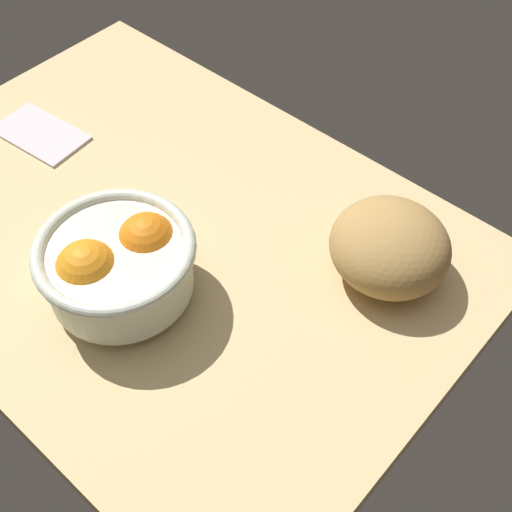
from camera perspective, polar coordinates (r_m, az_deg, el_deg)
ground_plane at (r=91.22cm, az=-8.05°, el=1.77°), size 82.18×58.35×3.00cm
fruit_bowl at (r=79.65cm, az=-11.52°, el=-0.63°), size 18.61×18.61×10.20cm
bread_loaf at (r=82.42cm, az=11.14°, el=0.77°), size 17.59×17.26×9.36cm
napkin_folded at (r=106.97cm, az=-17.65°, el=9.81°), size 14.46×9.21×0.85cm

